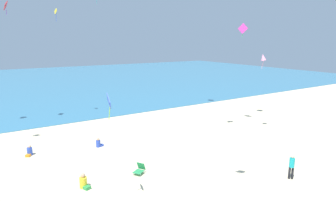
# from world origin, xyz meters

# --- Properties ---
(ground_plane) EXTENTS (120.00, 120.00, 0.00)m
(ground_plane) POSITION_xyz_m (0.00, 10.00, 0.00)
(ground_plane) COLOR beige
(ocean_water) EXTENTS (120.00, 60.00, 0.05)m
(ocean_water) POSITION_xyz_m (0.00, 48.88, 0.03)
(ocean_water) COLOR teal
(ocean_water) RESTS_ON ground_plane
(beach_chair_near_camera) EXTENTS (0.83, 0.77, 0.62)m
(beach_chair_near_camera) POSITION_xyz_m (-1.86, 6.34, 0.27)
(beach_chair_near_camera) COLOR #2D9956
(beach_chair_near_camera) RESTS_ON ground_plane
(person_0) EXTENTS (0.57, 0.37, 0.67)m
(person_0) POSITION_xyz_m (-2.54, 11.69, 0.25)
(person_0) COLOR blue
(person_0) RESTS_ON ground_plane
(person_3) EXTENTS (0.57, 0.65, 0.73)m
(person_3) POSITION_xyz_m (-7.00, 12.65, 0.27)
(person_3) COLOR blue
(person_3) RESTS_ON ground_plane
(person_4) EXTENTS (0.54, 0.71, 0.80)m
(person_4) POSITION_xyz_m (-5.07, 6.44, 0.29)
(person_4) COLOR yellow
(person_4) RESTS_ON ground_plane
(person_5) EXTENTS (0.40, 0.40, 1.42)m
(person_5) POSITION_xyz_m (5.03, 1.30, 0.82)
(person_5) COLOR black
(person_5) RESTS_ON ground_plane
(kite_magenta) EXTENTS (0.35, 0.87, 1.18)m
(kite_magenta) POSITION_xyz_m (9.91, 10.09, 8.58)
(kite_magenta) COLOR #DB3DA8
(kite_red) EXTENTS (0.40, 0.88, 1.14)m
(kite_red) POSITION_xyz_m (-7.01, 20.50, 10.42)
(kite_red) COLOR red
(kite_blue) EXTENTS (0.20, 0.70, 1.17)m
(kite_blue) POSITION_xyz_m (-4.44, 3.79, 5.07)
(kite_blue) COLOR blue
(kite_yellow) EXTENTS (0.20, 0.57, 1.20)m
(kite_yellow) POSITION_xyz_m (-2.99, 21.04, 10.19)
(kite_yellow) COLOR yellow
(kite_pink) EXTENTS (0.63, 0.66, 1.22)m
(kite_pink) POSITION_xyz_m (10.16, 7.97, 6.26)
(kite_pink) COLOR pink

